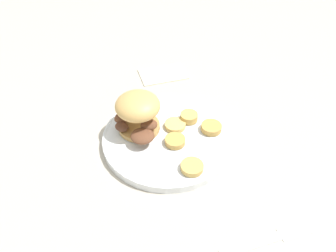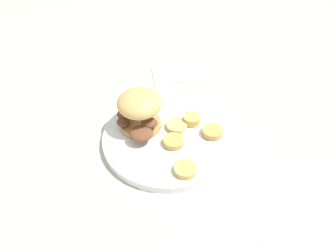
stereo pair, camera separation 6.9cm
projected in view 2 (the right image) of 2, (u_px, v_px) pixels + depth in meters
name	position (u px, v px, depth m)	size (l,w,h in m)	color
ground_plane	(168.00, 141.00, 0.72)	(4.00, 4.00, 0.00)	#B2A899
dinner_plate	(168.00, 137.00, 0.71)	(0.28, 0.28, 0.02)	white
sandwich	(139.00, 110.00, 0.69)	(0.11, 0.12, 0.09)	tan
potato_round_0	(192.00, 119.00, 0.73)	(0.04, 0.04, 0.02)	tan
potato_round_1	(173.00, 141.00, 0.68)	(0.04, 0.04, 0.01)	tan
potato_round_2	(185.00, 169.00, 0.63)	(0.04, 0.04, 0.01)	tan
potato_round_3	(212.00, 132.00, 0.70)	(0.04, 0.04, 0.01)	tan
potato_round_4	(177.00, 126.00, 0.72)	(0.05, 0.05, 0.01)	#DBB766
fork	(251.00, 251.00, 0.53)	(0.16, 0.07, 0.00)	silver
napkin	(176.00, 74.00, 0.91)	(0.13, 0.08, 0.01)	beige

